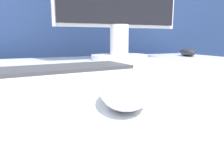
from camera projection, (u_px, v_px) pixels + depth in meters
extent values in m
cube|color=navy|center=(55.00, 65.00, 1.14)|extent=(5.00, 0.03, 1.46)
ellipsoid|color=white|center=(124.00, 91.00, 0.28)|extent=(0.11, 0.14, 0.04)
cube|color=silver|center=(37.00, 75.00, 0.47)|extent=(0.46, 0.18, 0.02)
cube|color=#38383D|center=(36.00, 70.00, 0.46)|extent=(0.43, 0.16, 0.01)
cylinder|color=white|center=(119.00, 57.00, 0.90)|extent=(0.23, 0.23, 0.02)
cylinder|color=white|center=(119.00, 40.00, 0.89)|extent=(0.07, 0.07, 0.12)
ellipsoid|color=#232328|center=(187.00, 52.00, 1.07)|extent=(0.08, 0.13, 0.04)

